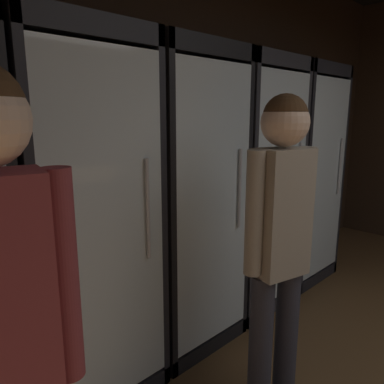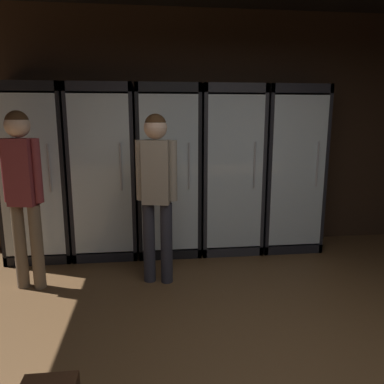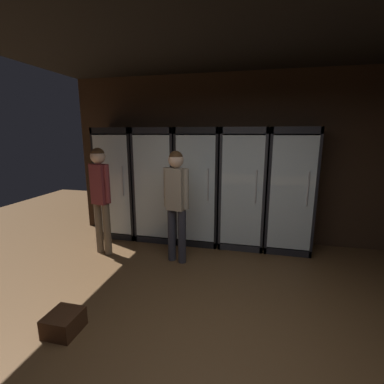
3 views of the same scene
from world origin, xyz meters
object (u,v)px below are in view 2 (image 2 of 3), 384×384
at_px(cooler_right, 229,171).
at_px(cooler_far_right, 288,170).
at_px(cooler_far_left, 39,175).
at_px(cooler_center, 168,173).
at_px(cooler_left, 105,174).
at_px(shopper_near, 157,183).
at_px(shopper_far, 23,182).

relative_size(cooler_right, cooler_far_right, 1.00).
height_order(cooler_far_left, cooler_center, same).
xyz_separation_m(cooler_far_left, cooler_far_right, (2.88, -0.00, 0.01)).
height_order(cooler_left, cooler_right, same).
distance_m(cooler_far_left, cooler_far_right, 2.88).
height_order(cooler_right, shopper_near, cooler_right).
bearing_deg(cooler_right, shopper_near, -135.72).
bearing_deg(cooler_far_left, shopper_near, -33.42).
relative_size(cooler_far_left, shopper_near, 1.20).
height_order(cooler_far_left, cooler_far_right, same).
height_order(cooler_left, shopper_near, cooler_left).
bearing_deg(cooler_left, cooler_right, -0.04).
xyz_separation_m(cooler_left, shopper_far, (-0.62, -0.84, 0.07)).
relative_size(cooler_center, cooler_right, 1.00).
relative_size(cooler_left, shopper_near, 1.20).
height_order(cooler_far_right, shopper_far, cooler_far_right).
bearing_deg(cooler_far_left, cooler_far_right, -0.01).
bearing_deg(cooler_far_right, shopper_near, -151.92).
xyz_separation_m(cooler_center, cooler_right, (0.72, 0.00, 0.00)).
relative_size(cooler_center, shopper_near, 1.20).
bearing_deg(shopper_far, cooler_center, 31.95).
distance_m(cooler_center, shopper_far, 1.58).
relative_size(cooler_left, cooler_right, 1.00).
xyz_separation_m(cooler_right, cooler_far_right, (0.72, -0.00, -0.00)).
distance_m(cooler_far_left, cooler_right, 2.16).
xyz_separation_m(cooler_right, shopper_far, (-2.06, -0.84, 0.06)).
xyz_separation_m(cooler_right, shopper_near, (-0.87, -0.85, 0.03)).
relative_size(cooler_center, shopper_far, 1.18).
bearing_deg(shopper_near, cooler_right, 44.28).
relative_size(cooler_left, cooler_center, 1.00).
bearing_deg(cooler_left, shopper_far, -126.53).
bearing_deg(cooler_left, cooler_far_left, -179.95).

